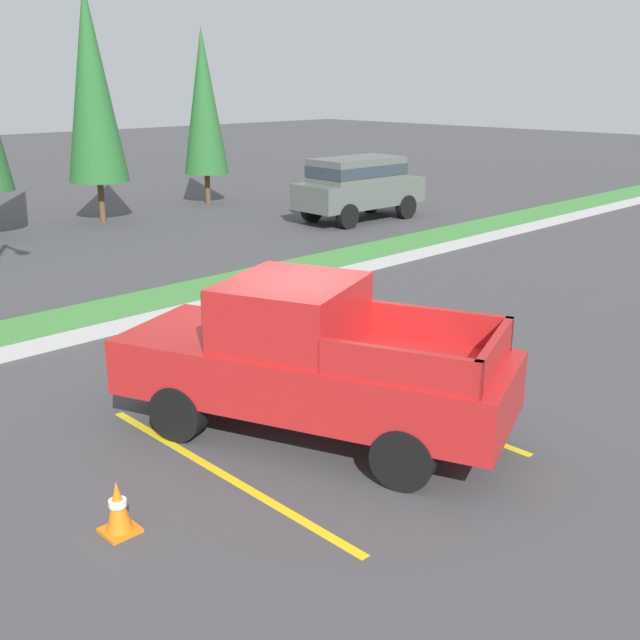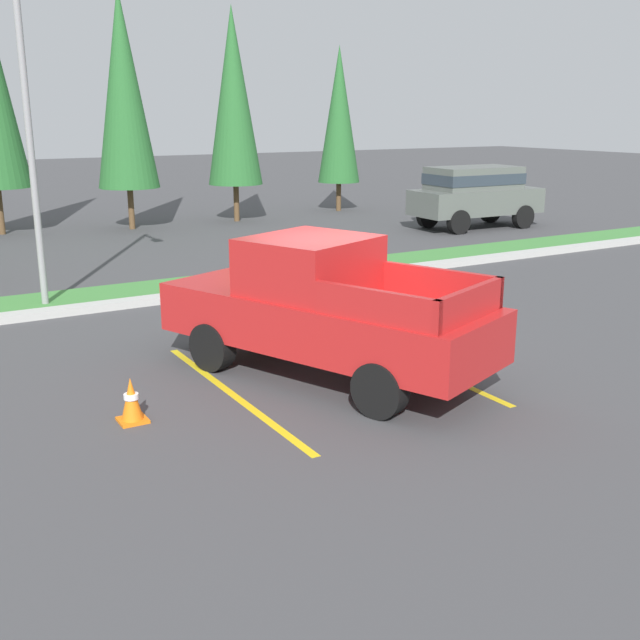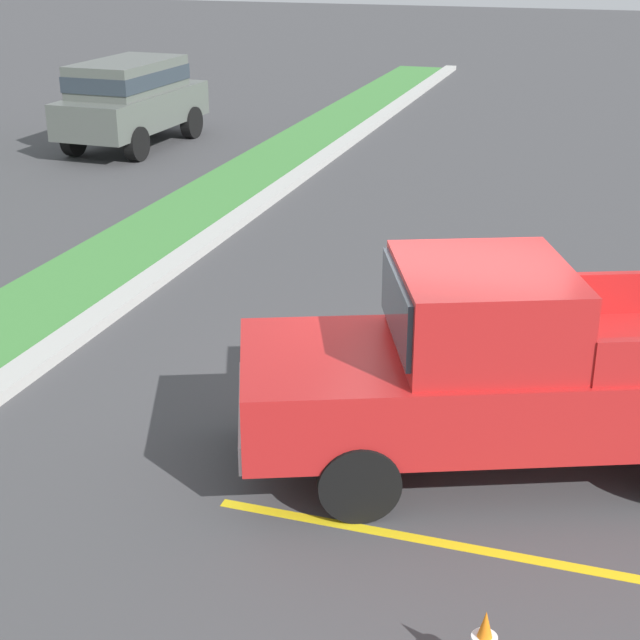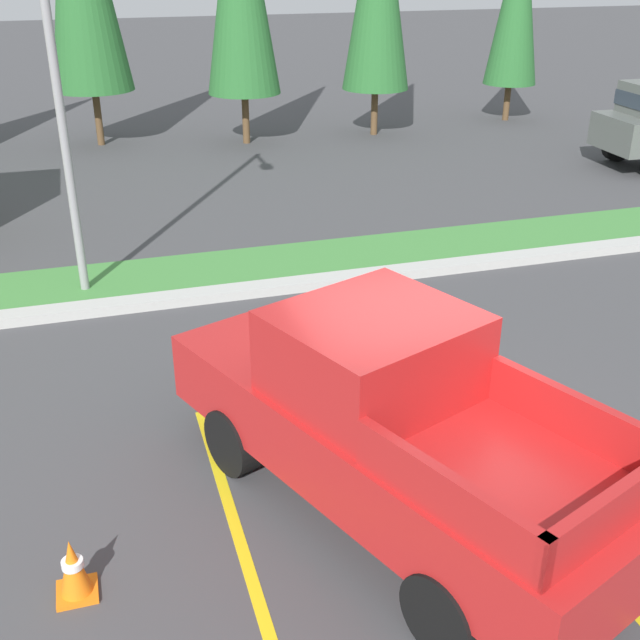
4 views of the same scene
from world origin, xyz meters
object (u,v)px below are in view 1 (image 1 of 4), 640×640
Objects in this scene: cypress_tree_rightmost at (91,84)px; traffic_cone at (118,508)px; pickup_truck_main at (309,361)px; suv_distant at (359,184)px; cypress_tree_far_right at (204,102)px.

cypress_tree_rightmost reaches higher than traffic_cone.
traffic_cone is (-3.05, -0.32, -0.75)m from pickup_truck_main.
cypress_tree_rightmost reaches higher than suv_distant.
pickup_truck_main is 1.19× the size of suv_distant.
cypress_tree_far_right reaches higher than pickup_truck_main.
cypress_tree_far_right is at bearing 57.62° from pickup_truck_main.
cypress_tree_far_right is at bearing 8.96° from cypress_tree_rightmost.
pickup_truck_main is 0.74× the size of cypress_tree_rightmost.
cypress_tree_rightmost is at bearing 137.81° from suv_distant.
cypress_tree_rightmost is (-6.36, 5.76, 3.19)m from suv_distant.
cypress_tree_far_right reaches higher than traffic_cone.
traffic_cone is (-9.06, -16.74, -4.13)m from cypress_tree_rightmost.
cypress_tree_far_right reaches higher than suv_distant.
cypress_tree_far_right is at bearing 102.65° from suv_distant.
pickup_truck_main and suv_distant have the same top height.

